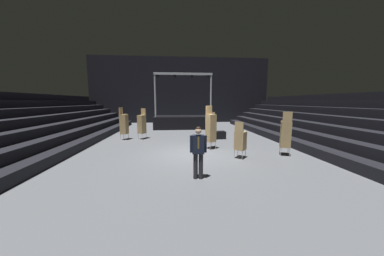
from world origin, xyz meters
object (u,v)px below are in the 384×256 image
at_px(man_with_tie, 198,149).
at_px(chair_stack_rear_left, 142,124).
at_px(chair_stack_mid_left, 286,134).
at_px(chair_stack_mid_right, 212,123).
at_px(equipment_road_case, 219,135).
at_px(stage_riser, 183,121).
at_px(chair_stack_front_right, 211,127).
at_px(chair_stack_mid_centre, 240,140).
at_px(chair_stack_front_left, 124,124).

height_order(man_with_tie, chair_stack_rear_left, chair_stack_rear_left).
xyz_separation_m(chair_stack_mid_left, chair_stack_mid_right, (-2.38, 6.24, -0.17)).
bearing_deg(equipment_road_case, stage_riser, 111.88).
height_order(chair_stack_mid_left, chair_stack_rear_left, same).
xyz_separation_m(stage_riser, chair_stack_front_right, (1.17, -8.52, 0.51)).
bearing_deg(stage_riser, chair_stack_mid_left, -65.96).
relative_size(chair_stack_mid_left, chair_stack_mid_right, 1.19).
bearing_deg(chair_stack_front_right, equipment_road_case, -139.10).
bearing_deg(chair_stack_mid_centre, chair_stack_front_left, -175.65).
relative_size(stage_riser, equipment_road_case, 6.23).
xyz_separation_m(man_with_tie, chair_stack_front_left, (-4.25, 7.19, 0.09)).
distance_m(chair_stack_mid_right, equipment_road_case, 1.88).
bearing_deg(chair_stack_front_right, chair_stack_mid_left, 126.23).
distance_m(man_with_tie, chair_stack_mid_centre, 3.12).
bearing_deg(chair_stack_mid_centre, man_with_tie, -93.04).
height_order(chair_stack_mid_left, chair_stack_mid_right, chair_stack_mid_left).
xyz_separation_m(chair_stack_rear_left, equipment_road_case, (5.37, -0.38, -0.81)).
xyz_separation_m(man_with_tie, equipment_road_case, (2.29, 6.96, -0.75)).
xyz_separation_m(chair_stack_front_right, chair_stack_mid_left, (3.35, -1.63, -0.13)).
bearing_deg(chair_stack_front_left, equipment_road_case, 103.06).
bearing_deg(man_with_tie, chair_stack_mid_centre, -130.08).
xyz_separation_m(stage_riser, chair_stack_mid_centre, (2.19, -10.44, 0.18)).
relative_size(chair_stack_front_left, chair_stack_rear_left, 1.04).
bearing_deg(man_with_tie, chair_stack_mid_left, -146.34).
distance_m(man_with_tie, equipment_road_case, 7.37).
relative_size(chair_stack_mid_centre, equipment_road_case, 1.90).
bearing_deg(chair_stack_front_left, stage_riser, 157.01).
bearing_deg(equipment_road_case, chair_stack_mid_right, 94.34).
bearing_deg(man_with_tie, chair_stack_rear_left, -62.26).
bearing_deg(chair_stack_mid_right, chair_stack_rear_left, -154.16).
xyz_separation_m(stage_riser, chair_stack_mid_right, (2.15, -3.91, 0.22)).
bearing_deg(chair_stack_front_left, chair_stack_front_right, 75.60).
bearing_deg(chair_stack_mid_right, chair_stack_front_left, -155.53).
distance_m(chair_stack_front_right, chair_stack_rear_left, 5.35).
bearing_deg(chair_stack_mid_left, chair_stack_front_right, 175.72).
xyz_separation_m(chair_stack_mid_centre, equipment_road_case, (0.09, 4.76, -0.60)).
bearing_deg(man_with_tie, chair_stack_front_right, -101.12).
distance_m(chair_stack_front_right, chair_stack_mid_centre, 2.19).
height_order(chair_stack_front_right, chair_stack_rear_left, chair_stack_front_right).
bearing_deg(chair_stack_front_left, man_with_tie, 45.67).
height_order(stage_riser, chair_stack_front_right, stage_riser).
distance_m(chair_stack_front_right, chair_stack_mid_left, 3.73).
bearing_deg(stage_riser, chair_stack_front_left, -128.05).
distance_m(stage_riser, chair_stack_mid_right, 4.47).
bearing_deg(man_with_tie, chair_stack_front_left, -54.42).
xyz_separation_m(chair_stack_front_left, chair_stack_mid_centre, (6.46, -4.99, -0.25)).
relative_size(chair_stack_front_right, chair_stack_mid_left, 1.12).
height_order(stage_riser, equipment_road_case, stage_riser).
xyz_separation_m(chair_stack_front_right, chair_stack_rear_left, (-4.27, 3.22, -0.13)).
relative_size(chair_stack_front_left, chair_stack_mid_left, 1.04).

